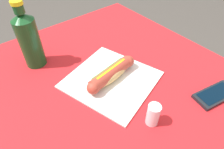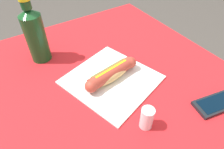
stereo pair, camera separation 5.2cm
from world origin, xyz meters
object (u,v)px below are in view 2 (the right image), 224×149
(hot_dog, at_px, (112,74))
(soda_bottle, at_px, (35,34))
(cell_phone, at_px, (217,103))
(salt_shaker, at_px, (147,118))

(hot_dog, height_order, soda_bottle, soda_bottle)
(cell_phone, relative_size, salt_shaker, 2.14)
(hot_dog, bearing_deg, soda_bottle, 122.58)
(soda_bottle, height_order, salt_shaker, soda_bottle)
(hot_dog, height_order, salt_shaker, salt_shaker)
(cell_phone, bearing_deg, salt_shaker, 164.88)
(soda_bottle, bearing_deg, cell_phone, -53.89)
(soda_bottle, distance_m, salt_shaker, 0.48)
(hot_dog, relative_size, cell_phone, 1.40)
(hot_dog, distance_m, soda_bottle, 0.31)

